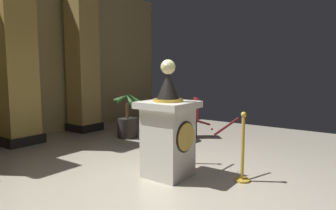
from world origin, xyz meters
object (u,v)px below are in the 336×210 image
Objects in this scene: stanchion_near at (242,157)px; cafe_table at (171,121)px; pedestal_clock at (168,131)px; potted_palm_right at (127,123)px; cafe_chair_red at (192,114)px; stanchion_far at (186,144)px.

stanchion_near is 2.83m from cafe_table.
pedestal_clock is 2.44m from cafe_table.
potted_palm_right reaches higher than stanchion_near.
stanchion_near is 3.05m from cafe_chair_red.
stanchion_near reaches higher than cafe_table.
pedestal_clock is 2.92m from potted_palm_right.
pedestal_clock reaches higher than potted_palm_right.
cafe_table is at bearing 43.83° from stanchion_far.
pedestal_clock is at bearing -155.86° from cafe_chair_red.
stanchion_near reaches higher than cafe_chair_red.
pedestal_clock is 1.80× the size of stanchion_far.
pedestal_clock is at bearing -145.55° from cafe_table.
pedestal_clock is 1.73× the size of stanchion_near.
stanchion_near is at bearing -122.61° from cafe_table.
pedestal_clock is 0.81m from stanchion_far.
stanchion_near is 1.09× the size of cafe_chair_red.
pedestal_clock reaches higher than stanchion_far.
pedestal_clock is 2.85m from cafe_chair_red.
stanchion_far is 2.17m from cafe_chair_red.
potted_palm_right is at bearing 68.05° from stanchion_far.
cafe_table is 0.76× the size of cafe_chair_red.
cafe_table is at bearing 34.45° from pedestal_clock.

